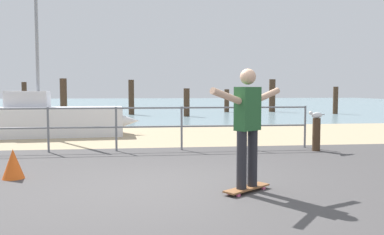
% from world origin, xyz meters
% --- Properties ---
extents(ground_plane, '(24.00, 10.00, 0.04)m').
position_xyz_m(ground_plane, '(0.00, -1.00, 0.00)').
color(ground_plane, '#474444').
rests_on(ground_plane, ground).
extents(beach_strip, '(24.00, 6.00, 0.04)m').
position_xyz_m(beach_strip, '(0.00, 7.00, 0.00)').
color(beach_strip, tan).
rests_on(beach_strip, ground).
extents(sea_surface, '(72.00, 50.00, 0.04)m').
position_xyz_m(sea_surface, '(0.00, 35.00, 0.00)').
color(sea_surface, '#75939E').
rests_on(sea_surface, ground).
extents(railing_fence, '(12.24, 0.05, 1.05)m').
position_xyz_m(railing_fence, '(-2.62, 3.60, 0.70)').
color(railing_fence, slate).
rests_on(railing_fence, ground).
extents(sailboat, '(5.02, 1.76, 4.90)m').
position_xyz_m(sailboat, '(-3.18, 6.91, 0.52)').
color(sailboat, silver).
rests_on(sailboat, ground).
extents(skateboard, '(0.76, 0.64, 0.08)m').
position_xyz_m(skateboard, '(0.96, -0.39, 0.07)').
color(skateboard, brown).
rests_on(skateboard, ground).
extents(skateboarder, '(1.21, 0.94, 1.65)m').
position_xyz_m(skateboarder, '(0.96, -0.39, 1.02)').
color(skateboarder, '#26262B').
rests_on(skateboarder, skateboard).
extents(bollard_short, '(0.18, 0.18, 0.78)m').
position_xyz_m(bollard_short, '(3.53, 3.07, 0.39)').
color(bollard_short, '#422D1E').
rests_on(bollard_short, ground).
extents(seagull, '(0.47, 0.25, 0.18)m').
position_xyz_m(seagull, '(3.52, 3.07, 0.86)').
color(seagull, white).
rests_on(seagull, bollard_short).
extents(groyne_post_0, '(0.27, 0.27, 1.87)m').
position_xyz_m(groyne_post_0, '(-7.09, 17.61, 0.93)').
color(groyne_post_0, '#422D1E').
rests_on(groyne_post_0, ground).
extents(groyne_post_1, '(0.31, 0.31, 1.96)m').
position_xyz_m(groyne_post_1, '(-4.12, 13.22, 0.98)').
color(groyne_post_1, '#422D1E').
rests_on(groyne_post_1, ground).
extents(groyne_post_2, '(0.32, 0.32, 2.00)m').
position_xyz_m(groyne_post_2, '(-1.14, 17.27, 1.00)').
color(groyne_post_2, '#422D1E').
rests_on(groyne_post_2, ground).
extents(groyne_post_3, '(0.32, 0.32, 1.51)m').
position_xyz_m(groyne_post_3, '(1.83, 15.40, 0.76)').
color(groyne_post_3, '#422D1E').
rests_on(groyne_post_3, ground).
extents(groyne_post_4, '(0.31, 0.31, 1.47)m').
position_xyz_m(groyne_post_4, '(4.80, 19.14, 0.73)').
color(groyne_post_4, '#422D1E').
rests_on(groyne_post_4, ground).
extents(groyne_post_5, '(0.40, 0.40, 2.11)m').
position_xyz_m(groyne_post_5, '(7.77, 19.12, 1.05)').
color(groyne_post_5, '#422D1E').
rests_on(groyne_post_5, ground).
extents(groyne_post_6, '(0.29, 0.29, 1.62)m').
position_xyz_m(groyne_post_6, '(10.74, 16.47, 0.81)').
color(groyne_post_6, '#422D1E').
rests_on(groyne_post_6, ground).
extents(traffic_cone, '(0.36, 0.36, 0.50)m').
position_xyz_m(traffic_cone, '(-2.55, 0.87, 0.25)').
color(traffic_cone, '#E55919').
rests_on(traffic_cone, ground).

